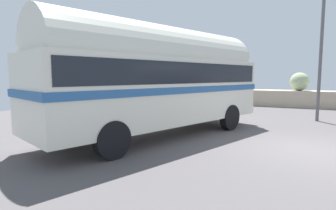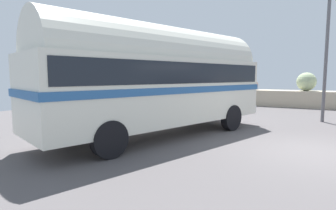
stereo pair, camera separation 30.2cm
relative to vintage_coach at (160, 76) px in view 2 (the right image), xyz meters
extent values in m
cube|color=#534E4F|center=(4.63, 0.16, -2.04)|extent=(32.00, 26.00, 0.02)
cube|color=#B7A990|center=(4.63, 11.96, -1.50)|extent=(31.36, 1.80, 1.10)
sphere|color=#AF9CA0|center=(-8.31, 11.72, -0.42)|extent=(1.06, 1.06, 1.06)
cube|color=tan|center=(-5.35, 11.73, -0.26)|extent=(1.50, 1.21, 1.39)
sphere|color=tan|center=(-1.89, 12.24, -0.28)|extent=(1.34, 1.34, 1.34)
sphere|color=tan|center=(0.89, 12.24, -0.59)|extent=(0.71, 0.71, 0.71)
sphere|color=#A5B78A|center=(4.32, 11.97, -0.35)|extent=(1.21, 1.21, 1.21)
cylinder|color=black|center=(-0.15, 2.82, -1.55)|extent=(0.59, 1.00, 0.96)
cylinder|color=black|center=(1.93, 2.07, -1.55)|extent=(0.59, 1.00, 0.96)
cylinder|color=black|center=(-1.93, -2.07, -1.55)|extent=(0.59, 1.00, 0.96)
cylinder|color=black|center=(0.15, -2.83, -1.55)|extent=(0.59, 1.00, 0.96)
cube|color=silver|center=(0.00, 0.00, -0.48)|extent=(5.12, 8.71, 2.10)
cylinder|color=silver|center=(0.00, 0.00, 0.57)|extent=(4.82, 8.33, 2.20)
cube|color=#2A5A95|center=(0.00, 0.00, -0.42)|extent=(5.20, 8.81, 0.20)
cube|color=black|center=(0.00, 0.00, 0.10)|extent=(5.04, 8.41, 0.64)
cube|color=silver|center=(1.46, 4.01, -1.35)|extent=(2.20, 0.93, 0.28)
cylinder|color=#5B5B60|center=(5.07, 5.83, 1.20)|extent=(0.14, 0.14, 6.49)
camera|label=1|loc=(4.17, -8.08, 0.00)|focal=28.81mm
camera|label=2|loc=(4.44, -7.94, 0.00)|focal=28.81mm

